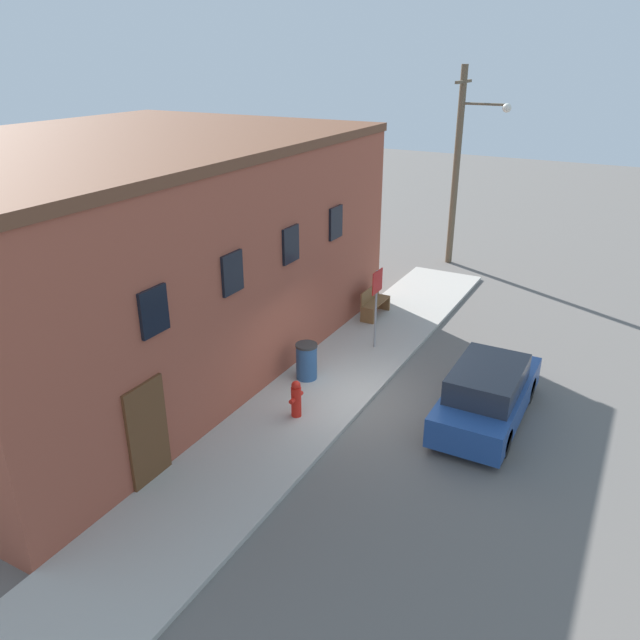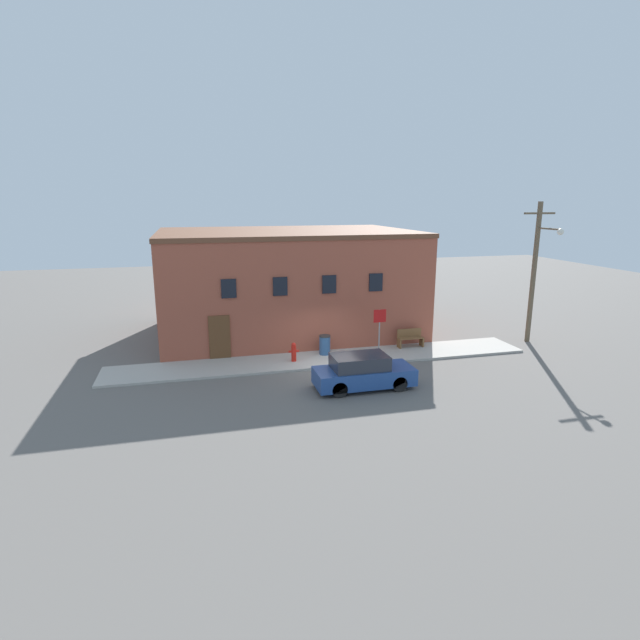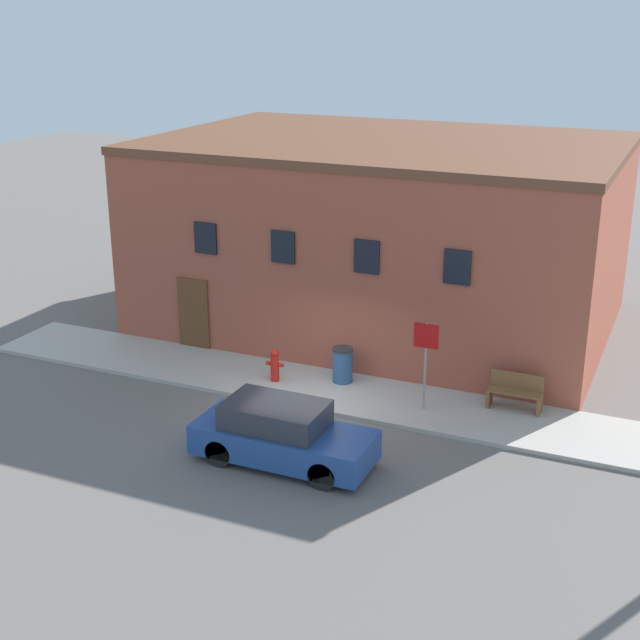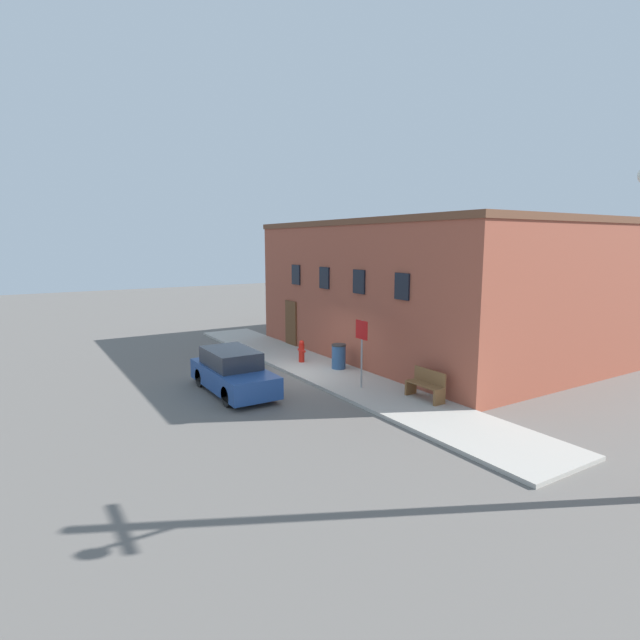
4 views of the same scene
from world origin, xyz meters
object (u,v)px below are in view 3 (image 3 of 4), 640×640
Objects in this scene: fire_hydrant at (275,365)px; parked_car at (282,435)px; bench at (515,392)px; stop_sign at (426,350)px; trash_bin at (343,365)px.

parked_car is (2.08, -3.82, 0.11)m from fire_hydrant.
fire_hydrant is 6.34m from bench.
bench is 0.33× the size of parked_car.
fire_hydrant is 4.35m from stop_sign.
stop_sign is 2.39× the size of trash_bin.
stop_sign reaches higher than bench.
bench is 1.40× the size of trash_bin.
fire_hydrant is at bearing 118.59° from parked_car.
stop_sign is 1.71× the size of bench.
bench is (6.28, 0.84, -0.01)m from fire_hydrant.
stop_sign is 0.56× the size of parked_car.
fire_hydrant is at bearing 178.48° from stop_sign.
parked_car reaches higher than bench.
trash_bin is at bearing 22.05° from fire_hydrant.
parked_car is at bearing -132.04° from bench.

